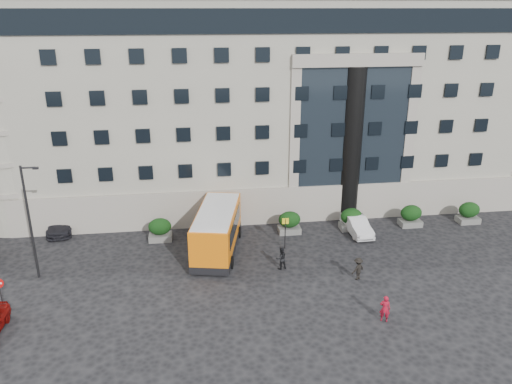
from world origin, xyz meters
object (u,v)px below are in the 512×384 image
hedge_a (160,229)px  white_taxi (357,225)px  bus_stop_sign (285,228)px  minibus (217,229)px  hedge_c (289,222)px  street_lamp (30,219)px  hedge_e (411,216)px  parked_car_d (53,213)px  hedge_b (226,226)px  parked_car_c (60,223)px  pedestrian_b (281,258)px  hedge_d (351,219)px  hedge_f (469,212)px  red_truck (76,191)px  pedestrian_c (358,269)px  pedestrian_a (385,308)px

hedge_a → white_taxi: (15.85, -0.80, -0.23)m
bus_stop_sign → minibus: minibus is taller
hedge_c → street_lamp: size_ratio=0.23×
hedge_c → hedge_e: bearing=0.0°
parked_car_d → white_taxi: (25.16, -5.79, -0.05)m
hedge_b → parked_car_c: size_ratio=0.39×
hedge_b → hedge_c: size_ratio=1.00×
hedge_e → pedestrian_b: size_ratio=1.11×
hedge_d → street_lamp: bearing=-168.5°
hedge_f → red_truck: 35.24m
parked_car_c → parked_car_d: 2.31m
pedestrian_c → hedge_d: bearing=-133.9°
hedge_e → parked_car_c: bearing=174.2°
pedestrian_b → hedge_e: bearing=-170.8°
hedge_f → pedestrian_c: (-12.47, -7.96, -0.13)m
white_taxi → pedestrian_a: size_ratio=2.53×
hedge_e → white_taxi: 5.02m
street_lamp → pedestrian_b: 16.98m
street_lamp → white_taxi: size_ratio=1.88×
hedge_e → parked_car_d: size_ratio=0.34×
pedestrian_c → street_lamp: bearing=-37.7°
hedge_c → hedge_e: same height
street_lamp → minibus: street_lamp is taller
pedestrian_a → hedge_a: bearing=-20.2°
hedge_b → hedge_c: same height
hedge_a → hedge_b: (5.20, 0.00, 0.00)m
parked_car_d → pedestrian_a: 28.96m
hedge_a → parked_car_c: 8.77m
minibus → white_taxi: (11.48, 1.72, -1.12)m
hedge_e → street_lamp: bearing=-170.5°
hedge_b → red_truck: size_ratio=0.37×
hedge_c → street_lamp: street_lamp is taller
parked_car_d → white_taxi: bearing=-8.2°
bus_stop_sign → red_truck: size_ratio=0.50×
bus_stop_sign → parked_car_c: (-17.76, 5.74, -1.04)m
white_taxi → pedestrian_c: 7.52m
hedge_c → red_truck: size_ratio=0.37×
minibus → parked_car_d: size_ratio=1.55×
hedge_d → hedge_e: (5.20, 0.00, 0.00)m
parked_car_d → pedestrian_a: size_ratio=3.20×
parked_car_c → white_taxi: size_ratio=1.11×
hedge_a → parked_car_c: (-8.26, 2.94, -0.24)m
red_truck → pedestrian_b: size_ratio=3.04×
hedge_f → parked_car_d: (-35.31, 4.99, -0.18)m
street_lamp → minibus: 12.77m
pedestrian_b → hedge_f: bearing=-177.9°
hedge_c → street_lamp: 19.27m
hedge_f → street_lamp: size_ratio=0.23×
hedge_b → hedge_c: 5.20m
parked_car_d → hedge_e: bearing=-4.7°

